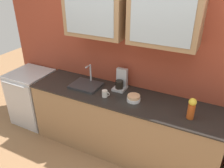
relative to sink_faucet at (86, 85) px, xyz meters
name	(u,v)px	position (x,y,z in m)	size (l,w,h in m)	color
ground_plane	(121,148)	(0.58, -0.03, -0.93)	(10.00, 10.00, 0.00)	#936B47
back_wall_unit	(134,40)	(0.59, 0.29, 0.66)	(4.21, 0.48, 2.89)	#993D28
counter	(121,124)	(0.58, -0.03, -0.48)	(2.64, 0.68, 0.91)	#93704C
sink_faucet	(86,85)	(0.00, 0.00, 0.00)	(0.42, 0.34, 0.29)	#2D2D30
bowl_stack	(134,98)	(0.76, -0.07, 0.02)	(0.17, 0.17, 0.08)	white
vase	(192,108)	(1.48, -0.13, 0.11)	(0.09, 0.09, 0.26)	#BF4C19
cup_near_sink	(105,94)	(0.39, -0.14, 0.02)	(0.11, 0.07, 0.09)	silver
dishwasher	(33,97)	(-1.08, -0.04, -0.48)	(0.62, 0.66, 0.91)	silver
coffee_maker	(121,82)	(0.47, 0.16, 0.09)	(0.17, 0.20, 0.29)	#B7B7BC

